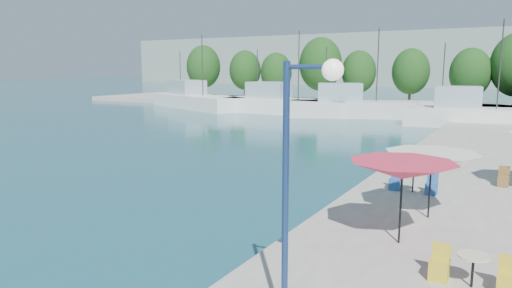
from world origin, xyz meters
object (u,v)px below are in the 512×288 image
Objects in this scene: trawler_01 at (195,100)px; umbrella_white at (432,160)px; umbrella_pink at (403,170)px; trawler_04 at (475,116)px; trawler_02 at (283,105)px; street_lamp at (303,150)px; trawler_03 at (357,108)px.

umbrella_white is at bearing -21.46° from trawler_01.
umbrella_pink is 0.99× the size of umbrella_white.
umbrella_white is at bearing 83.52° from umbrella_pink.
trawler_01 is 51.00m from umbrella_white.
umbrella_pink is (1.04, -34.36, 1.63)m from trawler_04.
trawler_02 is 21.60m from trawler_04.
umbrella_pink is at bearing -58.30° from trawler_02.
trawler_01 is at bearing 176.58° from trawler_02.
umbrella_white is 8.47m from street_lamp.
umbrella_pink is (13.39, -37.43, 1.63)m from trawler_03.
umbrella_white is (0.31, 2.73, -0.15)m from umbrella_pink.
umbrella_pink reaches higher than umbrella_white.
trawler_01 is 14.25m from trawler_02.
trawler_01 reaches higher than umbrella_white.
street_lamp is at bearing -95.45° from umbrella_white.
umbrella_pink is at bearing -96.48° from umbrella_white.
trawler_02 reaches higher than street_lamp.
trawler_03 is 44.98m from street_lamp.
trawler_01 is 23.33m from trawler_03.
trawler_03 reaches higher than umbrella_pink.
trawler_03 is at bearing 21.13° from trawler_01.
trawler_01 is 3.59× the size of street_lamp.
trawler_01 reaches higher than street_lamp.
trawler_01 is at bearing 136.59° from umbrella_white.
trawler_03 is 3.28× the size of street_lamp.
umbrella_white is at bearing -90.52° from trawler_03.
trawler_04 is 4.63× the size of umbrella_white.
trawler_01 and trawler_02 have the same top height.
trawler_03 is at bearing 3.95° from trawler_02.
trawler_03 is (23.33, -0.34, 0.00)m from trawler_01.
umbrella_pink is at bearing -97.68° from trawler_04.
trawler_02 is 5.44× the size of umbrella_pink.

